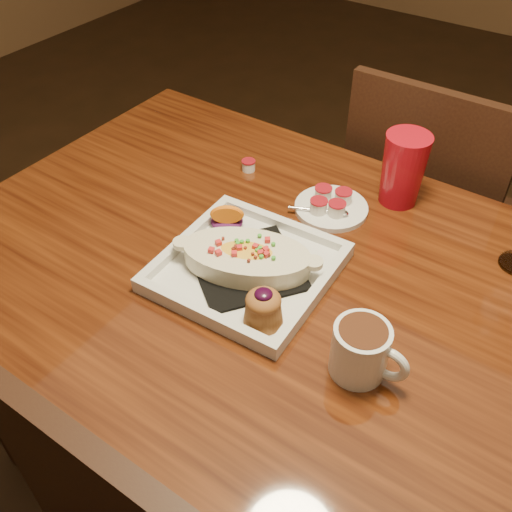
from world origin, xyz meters
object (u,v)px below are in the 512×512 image
Objects in this scene: table at (311,321)px; chair_far at (423,215)px; coffee_mug at (362,349)px; saucer at (330,206)px; plate at (248,265)px; red_tumbler at (403,169)px.

chair_far is (-0.00, 0.63, -0.15)m from table.
coffee_mug is 0.81× the size of saucer.
coffee_mug is at bearing 101.36° from chair_far.
chair_far is 0.82m from coffee_mug.
chair_far is at bearing 77.23° from plate.
chair_far reaches higher than plate.
table is 0.18m from plate.
table is 0.37m from red_tumbler.
red_tumbler is (-0.14, 0.45, 0.03)m from coffee_mug.
chair_far reaches higher than coffee_mug.
table is 9.51× the size of red_tumbler.
coffee_mug reaches higher than plate.
red_tumbler reaches higher than plate.
table is at bearing -92.38° from red_tumbler.
chair_far is 6.00× the size of saucer.
plate is (-0.12, -0.68, 0.27)m from chair_far.
chair_far is 0.50m from saucer.
saucer is 0.17m from red_tumbler.
red_tumbler is at bearing 92.61° from chair_far.
plate is 2.51× the size of coffee_mug.
chair_far is 7.40× the size of coffee_mug.
saucer is at bearing 80.87° from plate.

